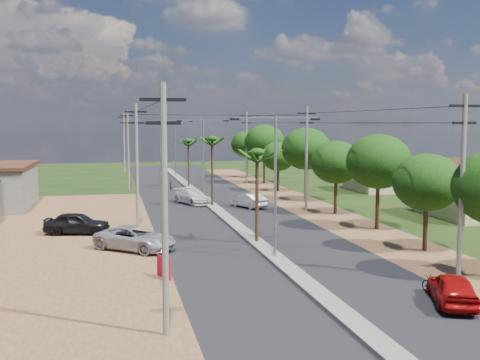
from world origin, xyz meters
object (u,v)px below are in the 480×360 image
at_px(moto_rider_east, 436,286).
at_px(roadside_sign, 164,268).
at_px(car_white_far, 192,197).
at_px(car_parked_silver, 136,239).
at_px(car_silver_mid, 248,201).
at_px(car_red_near, 452,289).
at_px(car_parked_dark, 77,224).

height_order(moto_rider_east, roadside_sign, roadside_sign).
relative_size(car_white_far, roadside_sign, 3.79).
bearing_deg(car_parked_silver, car_silver_mid, 4.48).
relative_size(car_red_near, car_white_far, 0.85).
bearing_deg(car_white_far, roadside_sign, -123.08).
distance_m(car_red_near, car_parked_dark, 24.97).
bearing_deg(car_red_near, car_white_far, -56.58).
height_order(car_white_far, roadside_sign, car_white_far).
bearing_deg(car_red_near, roadside_sign, -8.78).
height_order(car_red_near, car_white_far, car_white_far).
xyz_separation_m(moto_rider_east, roadside_sign, (-11.49, 5.36, 0.14)).
bearing_deg(car_parked_silver, roadside_sign, -130.44).
relative_size(car_silver_mid, car_white_far, 0.84).
bearing_deg(car_silver_mid, car_red_near, 70.86).
bearing_deg(car_silver_mid, roadside_sign, 42.97).
bearing_deg(moto_rider_east, car_parked_silver, -62.25).
relative_size(car_parked_silver, roadside_sign, 4.13).
relative_size(car_parked_dark, moto_rider_east, 2.87).
xyz_separation_m(car_silver_mid, car_parked_dark, (-14.24, -9.02, 0.10)).
bearing_deg(roadside_sign, car_silver_mid, 42.70).
bearing_deg(moto_rider_east, car_red_near, 67.41).
bearing_deg(roadside_sign, moto_rider_east, -48.39).
height_order(car_parked_silver, car_parked_dark, car_parked_dark).
bearing_deg(car_parked_dark, car_white_far, -25.36).
xyz_separation_m(car_silver_mid, moto_rider_east, (2.04, -26.67, -0.25)).
distance_m(car_parked_silver, moto_rider_east, 17.30).
xyz_separation_m(car_red_near, car_parked_dark, (-16.19, 19.01, 0.08)).
relative_size(car_white_far, moto_rider_east, 3.05).
xyz_separation_m(car_silver_mid, car_parked_silver, (-10.55, -14.81, 0.06)).
bearing_deg(car_white_far, car_parked_dark, -149.81).
relative_size(car_red_near, car_parked_dark, 0.90).
xyz_separation_m(car_red_near, car_silver_mid, (-1.95, 28.03, -0.02)).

